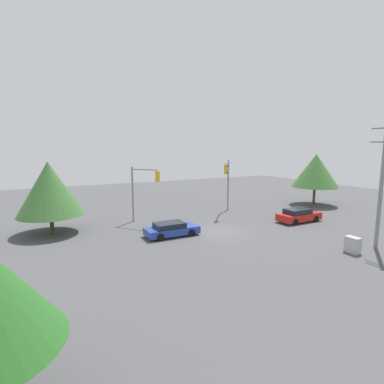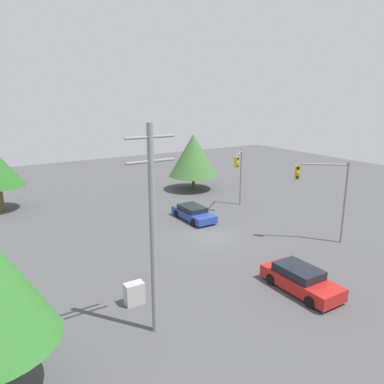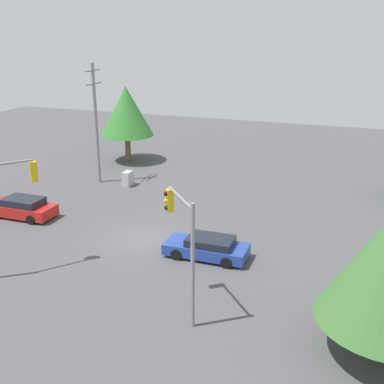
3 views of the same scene
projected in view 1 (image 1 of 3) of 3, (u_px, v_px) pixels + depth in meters
name	position (u px, v px, depth m)	size (l,w,h in m)	color
ground_plane	(220.00, 232.00, 27.10)	(80.00, 80.00, 0.00)	#4C4C4F
sedan_blue	(171.00, 229.00, 25.85)	(2.03, 4.63, 1.20)	#233D93
sedan_red	(299.00, 215.00, 30.78)	(2.02, 4.67, 1.36)	red
traffic_signal_main	(227.00, 177.00, 34.33)	(3.01, 2.53, 6.11)	gray
traffic_signal_cross	(143.00, 185.00, 29.91)	(2.52, 2.22, 5.65)	gray
utility_pole_tall	(382.00, 182.00, 22.16)	(2.20, 0.28, 9.61)	gray
electrical_cabinet	(353.00, 245.00, 21.71)	(1.01, 0.60, 1.18)	#B2B2AD
tree_behind	(316.00, 171.00, 39.19)	(5.95, 5.95, 6.70)	brown
tree_right	(49.00, 189.00, 26.19)	(5.57, 5.57, 6.41)	#4C3823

